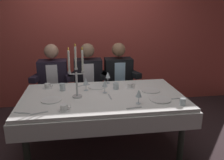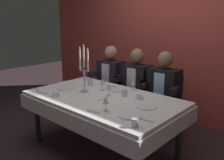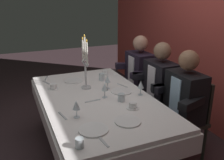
% 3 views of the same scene
% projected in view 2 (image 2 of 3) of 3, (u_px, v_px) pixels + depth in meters
% --- Properties ---
extents(ground_plane, '(12.00, 12.00, 0.00)m').
position_uv_depth(ground_plane, '(103.00, 150.00, 3.17)').
color(ground_plane, '#3B292D').
extents(back_wall, '(6.00, 0.12, 2.70)m').
position_uv_depth(back_wall, '(172.00, 38.00, 4.03)').
color(back_wall, '#CD4A42').
rests_on(back_wall, ground_plane).
extents(dining_table, '(1.94, 1.14, 0.74)m').
position_uv_depth(dining_table, '(103.00, 106.00, 3.02)').
color(dining_table, white).
rests_on(dining_table, ground_plane).
extents(candelabra, '(0.19, 0.11, 0.62)m').
position_uv_depth(candelabra, '(84.00, 73.00, 3.10)').
color(candelabra, silver).
rests_on(candelabra, dining_table).
extents(dinner_plate_0, '(0.24, 0.24, 0.01)m').
position_uv_depth(dinner_plate_0, '(130.00, 115.00, 2.40)').
color(dinner_plate_0, white).
rests_on(dinner_plate_0, dining_table).
extents(dinner_plate_1, '(0.24, 0.24, 0.01)m').
position_uv_depth(dinner_plate_1, '(116.00, 90.00, 3.23)').
color(dinner_plate_1, white).
rests_on(dinner_plate_1, dining_table).
extents(dinner_plate_2, '(0.23, 0.23, 0.01)m').
position_uv_depth(dinner_plate_2, '(67.00, 88.00, 3.31)').
color(dinner_plate_2, white).
rests_on(dinner_plate_2, dining_table).
extents(dinner_plate_3, '(0.23, 0.23, 0.01)m').
position_uv_depth(dinner_plate_3, '(147.00, 106.00, 2.63)').
color(dinner_plate_3, white).
rests_on(dinner_plate_3, dining_table).
extents(wine_glass_0, '(0.07, 0.07, 0.16)m').
position_uv_depth(wine_glass_0, '(133.00, 82.00, 3.21)').
color(wine_glass_0, silver).
rests_on(wine_glass_0, dining_table).
extents(wine_glass_1, '(0.07, 0.07, 0.16)m').
position_uv_depth(wine_glass_1, '(109.00, 87.00, 2.99)').
color(wine_glass_1, silver).
rests_on(wine_glass_1, dining_table).
extents(wine_glass_2, '(0.07, 0.07, 0.16)m').
position_uv_depth(wine_glass_2, '(103.00, 82.00, 3.23)').
color(wine_glass_2, silver).
rests_on(wine_glass_2, dining_table).
extents(wine_glass_3, '(0.07, 0.07, 0.16)m').
position_uv_depth(wine_glass_3, '(106.00, 100.00, 2.50)').
color(wine_glass_3, silver).
rests_on(wine_glass_3, dining_table).
extents(water_tumbler_0, '(0.07, 0.07, 0.08)m').
position_uv_depth(water_tumbler_0, '(125.00, 93.00, 2.99)').
color(water_tumbler_0, silver).
rests_on(water_tumbler_0, dining_table).
extents(water_tumbler_1, '(0.06, 0.06, 0.08)m').
position_uv_depth(water_tumbler_1, '(135.00, 123.00, 2.15)').
color(water_tumbler_1, silver).
rests_on(water_tumbler_1, dining_table).
extents(water_tumbler_2, '(0.07, 0.07, 0.09)m').
position_uv_depth(water_tumbler_2, '(90.00, 82.00, 3.47)').
color(water_tumbler_2, silver).
rests_on(water_tumbler_2, dining_table).
extents(coffee_cup_0, '(0.13, 0.12, 0.06)m').
position_uv_depth(coffee_cup_0, '(87.00, 80.00, 3.68)').
color(coffee_cup_0, white).
rests_on(coffee_cup_0, dining_table).
extents(coffee_cup_1, '(0.13, 0.12, 0.06)m').
position_uv_depth(coffee_cup_1, '(56.00, 94.00, 2.99)').
color(coffee_cup_1, white).
rests_on(coffee_cup_1, dining_table).
extents(coffee_cup_2, '(0.13, 0.12, 0.06)m').
position_uv_depth(coffee_cup_2, '(139.00, 97.00, 2.89)').
color(coffee_cup_2, white).
rests_on(coffee_cup_2, dining_table).
extents(fork_0, '(0.17, 0.07, 0.01)m').
position_uv_depth(fork_0, '(37.00, 90.00, 3.25)').
color(fork_0, '#B7B7BC').
rests_on(fork_0, dining_table).
extents(fork_1, '(0.17, 0.07, 0.01)m').
position_uv_depth(fork_1, '(42.00, 93.00, 3.12)').
color(fork_1, '#B7B7BC').
rests_on(fork_1, dining_table).
extents(fork_2, '(0.03, 0.17, 0.01)m').
position_uv_depth(fork_2, '(103.00, 99.00, 2.89)').
color(fork_2, '#B7B7BC').
rests_on(fork_2, dining_table).
extents(fork_3, '(0.17, 0.04, 0.01)m').
position_uv_depth(fork_3, '(146.00, 120.00, 2.29)').
color(fork_3, '#B7B7BC').
rests_on(fork_3, dining_table).
extents(fork_4, '(0.17, 0.07, 0.01)m').
position_uv_depth(fork_4, '(111.00, 87.00, 3.41)').
color(fork_4, '#B7B7BC').
rests_on(fork_4, dining_table).
extents(spoon_5, '(0.17, 0.05, 0.01)m').
position_uv_depth(spoon_5, '(93.00, 112.00, 2.50)').
color(spoon_5, '#B7B7BC').
rests_on(spoon_5, dining_table).
extents(seated_diner_0, '(0.63, 0.48, 1.24)m').
position_uv_depth(seated_diner_0, '(111.00, 76.00, 4.05)').
color(seated_diner_0, '#262A23').
rests_on(seated_diner_0, ground_plane).
extents(seated_diner_1, '(0.63, 0.48, 1.24)m').
position_uv_depth(seated_diner_1, '(137.00, 81.00, 3.71)').
color(seated_diner_1, '#262A23').
rests_on(seated_diner_1, ground_plane).
extents(seated_diner_2, '(0.63, 0.48, 1.24)m').
position_uv_depth(seated_diner_2, '(164.00, 87.00, 3.40)').
color(seated_diner_2, '#262A23').
rests_on(seated_diner_2, ground_plane).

